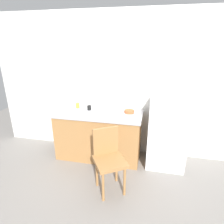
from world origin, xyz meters
name	(u,v)px	position (x,y,z in m)	size (l,w,h in m)	color
ground_plane	(110,181)	(0.00, 0.00, 0.00)	(8.00, 8.00, 0.00)	gray
back_wall	(122,86)	(0.00, 1.00, 1.24)	(4.80, 0.10, 2.48)	silver
cabinet_base	(99,136)	(-0.35, 0.65, 0.40)	(1.45, 0.60, 0.80)	#A87542
countertop	(98,114)	(-0.35, 0.65, 0.82)	(1.49, 0.64, 0.04)	#B7B7BC
faucet	(100,100)	(-0.39, 0.90, 0.99)	(0.02, 0.02, 0.29)	#B7B7BC
refrigerator	(167,134)	(0.81, 0.67, 0.56)	(0.60, 0.57, 1.12)	white
chair	(109,157)	(0.02, -0.12, 0.50)	(0.55, 0.55, 0.89)	#A87542
dish_tray	(110,112)	(-0.15, 0.66, 0.87)	(0.28, 0.20, 0.05)	white
terracotta_bowl	(129,111)	(0.17, 0.76, 0.87)	(0.17, 0.17, 0.04)	#B25B33
cup_black	(89,108)	(-0.54, 0.76, 0.89)	(0.07, 0.07, 0.08)	black
cup_yellow	(78,105)	(-0.79, 0.82, 0.89)	(0.07, 0.07, 0.09)	yellow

